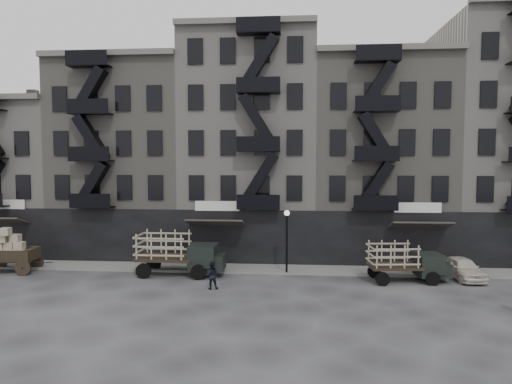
# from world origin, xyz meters

# --- Properties ---
(ground) EXTENTS (140.00, 140.00, 0.00)m
(ground) POSITION_xyz_m (0.00, 0.00, 0.00)
(ground) COLOR #38383A
(ground) RESTS_ON ground
(sidewalk) EXTENTS (55.00, 2.50, 0.15)m
(sidewalk) POSITION_xyz_m (0.00, 3.75, 0.07)
(sidewalk) COLOR slate
(sidewalk) RESTS_ON ground
(building_west) EXTENTS (10.00, 11.35, 13.20)m
(building_west) POSITION_xyz_m (-20.00, 9.83, 6.00)
(building_west) COLOR #A19C94
(building_west) RESTS_ON ground
(building_midwest) EXTENTS (10.00, 11.35, 16.20)m
(building_midwest) POSITION_xyz_m (-10.00, 9.83, 7.50)
(building_midwest) COLOR slate
(building_midwest) RESTS_ON ground
(building_center) EXTENTS (10.00, 11.35, 18.20)m
(building_center) POSITION_xyz_m (-0.00, 9.82, 8.50)
(building_center) COLOR #A19C94
(building_center) RESTS_ON ground
(building_mideast) EXTENTS (10.00, 11.35, 16.20)m
(building_mideast) POSITION_xyz_m (10.00, 9.83, 7.50)
(building_mideast) COLOR slate
(building_mideast) RESTS_ON ground
(building_east) EXTENTS (10.00, 11.35, 19.20)m
(building_east) POSITION_xyz_m (20.00, 9.82, 9.00)
(building_east) COLOR #A19C94
(building_east) RESTS_ON ground
(lamp_post) EXTENTS (0.36, 0.36, 4.28)m
(lamp_post) POSITION_xyz_m (3.00, 2.60, 2.78)
(lamp_post) COLOR black
(lamp_post) RESTS_ON ground
(wagon) EXTENTS (3.72, 2.18, 3.04)m
(wagon) POSITION_xyz_m (-15.70, 1.74, 1.73)
(wagon) COLOR black
(wagon) RESTS_ON ground
(stake_truck_west) EXTENTS (5.75, 2.44, 2.87)m
(stake_truck_west) POSITION_xyz_m (-4.13, 1.91, 1.64)
(stake_truck_west) COLOR black
(stake_truck_west) RESTS_ON ground
(stake_truck_east) EXTENTS (5.06, 2.44, 2.46)m
(stake_truck_east) POSITION_xyz_m (10.43, 1.39, 1.41)
(stake_truck_east) COLOR black
(stake_truck_east) RESTS_ON ground
(car_east) EXTENTS (2.04, 4.18, 1.37)m
(car_east) POSITION_xyz_m (14.24, 2.42, 0.69)
(car_east) COLOR silver
(car_east) RESTS_ON ground
(pedestrian_mid) EXTENTS (0.88, 0.73, 1.62)m
(pedestrian_mid) POSITION_xyz_m (-1.36, -1.15, 0.81)
(pedestrian_mid) COLOR black
(pedestrian_mid) RESTS_ON ground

